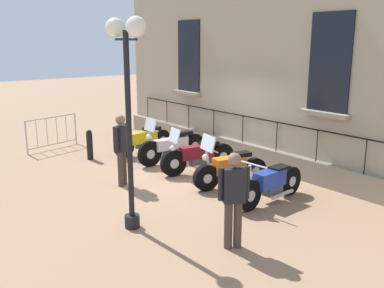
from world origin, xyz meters
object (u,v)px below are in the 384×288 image
(motorcycle_yellow, at_px, (143,140))
(motorcycle_maroon, at_px, (198,156))
(motorcycle_blue, at_px, (270,184))
(pedestrian_walking, at_px, (121,146))
(pedestrian_standing, at_px, (234,195))
(bollard, at_px, (90,145))
(motorcycle_white, at_px, (172,146))
(motorcycle_orange, at_px, (230,169))
(crowd_barrier, at_px, (52,132))
(lamppost, at_px, (127,87))

(motorcycle_yellow, bearing_deg, motorcycle_maroon, 92.62)
(motorcycle_maroon, distance_m, motorcycle_blue, 2.64)
(pedestrian_walking, bearing_deg, pedestrian_standing, 88.13)
(bollard, bearing_deg, motorcycle_white, 134.95)
(motorcycle_white, relative_size, motorcycle_blue, 1.10)
(motorcycle_blue, bearing_deg, motorcycle_white, -92.82)
(motorcycle_yellow, relative_size, motorcycle_orange, 1.08)
(motorcycle_orange, xyz_separation_m, pedestrian_standing, (2.07, 2.26, 0.50))
(motorcycle_orange, bearing_deg, pedestrian_walking, -40.89)
(motorcycle_white, bearing_deg, crowd_barrier, -59.68)
(motorcycle_white, xyz_separation_m, bollard, (1.71, -1.72, -0.01))
(pedestrian_standing, bearing_deg, pedestrian_walking, -91.87)
(lamppost, relative_size, bollard, 4.27)
(motorcycle_yellow, height_order, motorcycle_white, motorcycle_white)
(lamppost, bearing_deg, pedestrian_walking, -115.23)
(motorcycle_white, height_order, pedestrian_walking, pedestrian_walking)
(lamppost, bearing_deg, crowd_barrier, -98.78)
(motorcycle_white, xyz_separation_m, lamppost, (3.14, 3.09, 2.14))
(motorcycle_maroon, bearing_deg, motorcycle_yellow, -87.38)
(motorcycle_orange, bearing_deg, lamppost, 10.09)
(motorcycle_white, distance_m, motorcycle_maroon, 1.20)
(bollard, bearing_deg, lamppost, 73.45)
(pedestrian_standing, bearing_deg, lamppost, -62.24)
(motorcycle_yellow, xyz_separation_m, motorcycle_orange, (0.01, 3.87, -0.01))
(crowd_barrier, xyz_separation_m, bollard, (-0.39, 1.89, -0.12))
(motorcycle_orange, relative_size, pedestrian_standing, 1.18)
(motorcycle_blue, distance_m, crowd_barrier, 7.69)
(motorcycle_maroon, bearing_deg, motorcycle_blue, 86.69)
(motorcycle_white, height_order, lamppost, lamppost)
(crowd_barrier, height_order, pedestrian_walking, pedestrian_walking)
(motorcycle_yellow, distance_m, motorcycle_white, 1.32)
(motorcycle_orange, bearing_deg, motorcycle_white, -93.68)
(lamppost, distance_m, pedestrian_standing, 2.57)
(bollard, bearing_deg, crowd_barrier, -78.19)
(bollard, height_order, pedestrian_standing, pedestrian_standing)
(crowd_barrier, relative_size, bollard, 2.04)
(pedestrian_walking, bearing_deg, lamppost, 64.77)
(motorcycle_white, relative_size, motorcycle_orange, 1.16)
(motorcycle_maroon, distance_m, lamppost, 4.23)
(motorcycle_maroon, relative_size, lamppost, 0.57)
(motorcycle_orange, relative_size, pedestrian_walking, 1.13)
(motorcycle_maroon, bearing_deg, pedestrian_standing, 58.82)
(lamppost, height_order, crowd_barrier, lamppost)
(motorcycle_maroon, height_order, lamppost, lamppost)
(lamppost, bearing_deg, pedestrian_standing, 117.76)
(motorcycle_white, bearing_deg, motorcycle_yellow, -83.41)
(motorcycle_white, height_order, motorcycle_maroon, motorcycle_white)
(motorcycle_white, bearing_deg, motorcycle_orange, 86.32)
(motorcycle_maroon, xyz_separation_m, motorcycle_blue, (0.15, 2.64, -0.01))
(motorcycle_yellow, height_order, pedestrian_standing, pedestrian_standing)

